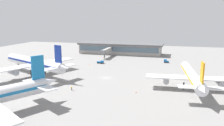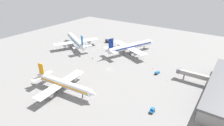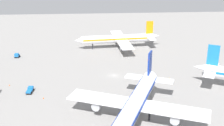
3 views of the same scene
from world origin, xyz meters
The scene contains 12 objects.
ground centered at (0.00, 0.00, 0.00)m, with size 288.00×288.00×0.00m, color gray.
airplane_at_gate centered at (22.42, 55.81, 6.15)m, with size 42.30×50.60×16.93m.
airplane_taxiing centered at (38.75, 3.20, 6.24)m, with size 53.49×44.27×17.17m.
airplane_distant centered at (-40.22, 5.76, 5.37)m, with size 39.10×48.59×14.78m.
baggage_tug centered at (-27.49, -47.98, 1.16)m, with size 3.29×2.34×2.30m.
catering_truck centered at (50.51, 37.55, 1.70)m, with size 3.05×5.86×3.30m.
pushback_tractor centered at (14.09, -33.66, 0.97)m, with size 4.57×2.58×1.90m.
ground_crew_worker centered at (7.85, 22.46, 0.85)m, with size 0.54×0.54×1.67m.
jet_bridge centered at (17.44, -57.75, 5.14)m, with size 3.13×23.40×6.74m.
safety_cone_near_gate centered at (19.93, -27.74, 0.30)m, with size 0.44×0.44×0.60m, color #EA590C.
safety_cone_mid_apron centered at (-18.48, 18.49, 0.30)m, with size 0.44×0.44×0.60m, color #EA590C.
safety_cone_far_side centered at (7.36, -43.24, 0.30)m, with size 0.44×0.44×0.60m, color #EA590C.
Camera 2 is at (-104.49, -75.20, 66.05)m, focal length 30.10 mm.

